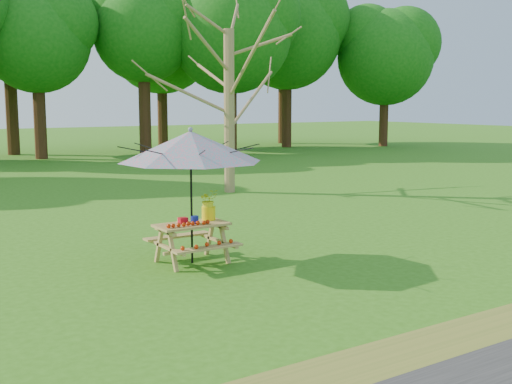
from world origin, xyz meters
TOP-DOWN VIEW (x-y plane):
  - ground at (0.00, 0.00)m, footprint 120.00×120.00m
  - picnic_table at (1.46, 2.10)m, footprint 1.20×1.32m
  - patio_umbrella at (1.46, 2.11)m, footprint 2.98×2.98m
  - produce_bins at (1.42, 2.17)m, footprint 0.29×0.38m
  - tomatoes_row at (1.31, 1.93)m, footprint 0.77×0.13m
  - flower_bucket at (1.86, 2.24)m, footprint 0.32×0.28m

SIDE VIEW (x-z plane):
  - ground at x=0.00m, z-range 0.00..0.00m
  - picnic_table at x=1.46m, z-range -0.01..0.66m
  - tomatoes_row at x=1.31m, z-range 0.67..0.74m
  - produce_bins at x=1.42m, z-range 0.66..0.79m
  - flower_bucket at x=1.86m, z-range 0.69..1.21m
  - patio_umbrella at x=1.46m, z-range 0.81..3.08m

